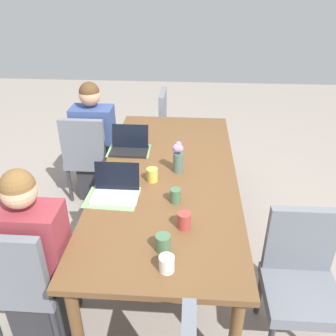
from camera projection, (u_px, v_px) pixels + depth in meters
The scene contains 18 objects.
ground_plane at pixel (168, 245), 3.10m from camera, with size 10.00×10.00×0.00m, color gray.
dining_table at pixel (168, 181), 2.78m from camera, with size 2.35×1.05×0.73m.
chair_far_left_near at pixel (23, 277), 2.14m from camera, with size 0.44×0.44×0.90m.
person_far_left_near at pixel (37, 265), 2.18m from camera, with size 0.36×0.40×1.19m.
chair_far_left_mid at pixel (88, 153), 3.54m from camera, with size 0.44×0.44×0.90m.
person_far_left_mid at pixel (96, 147), 3.59m from camera, with size 0.36×0.40×1.19m.
chair_near_left_far at pixel (301, 274), 2.15m from camera, with size 0.44×0.44×0.90m.
chair_head_right_right_mid at pixel (173, 126), 4.14m from camera, with size 0.44×0.44×0.90m.
flower_vase at pixel (178, 157), 2.71m from camera, with size 0.08×0.08×0.25m.
placemat_far_left_near at pixel (112, 199), 2.45m from camera, with size 0.36×0.26×0.00m, color #7FAD70.
placemat_far_left_mid at pixel (129, 151), 3.08m from camera, with size 0.36×0.26×0.00m, color #7FAD70.
laptop_far_left_mid at pixel (130, 146), 3.06m from camera, with size 0.22×0.32×0.21m.
laptop_far_left_near at pixel (116, 189), 2.47m from camera, with size 0.22×0.32×0.21m.
coffee_mug_near_left at pixel (152, 175), 2.63m from camera, with size 0.08×0.08×0.10m, color #DBC64C.
coffee_mug_near_right at pixel (175, 196), 2.40m from camera, with size 0.07×0.07×0.10m, color #47704C.
coffee_mug_centre_left at pixel (163, 243), 1.99m from camera, with size 0.09×0.09×0.10m, color #47704C.
coffee_mug_centre_right at pixel (167, 264), 1.85m from camera, with size 0.08×0.08×0.09m, color white.
coffee_mug_far_left at pixel (184, 220), 2.16m from camera, with size 0.08×0.08×0.10m, color #AD3D38.
Camera 1 is at (-2.36, -0.16, 2.13)m, focal length 38.09 mm.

